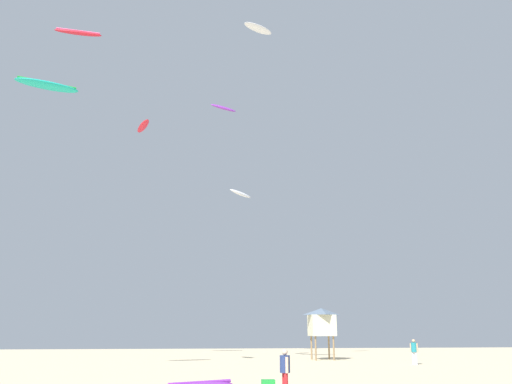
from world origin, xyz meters
TOP-DOWN VIEW (x-y plane):
  - person_foreground at (-0.52, 6.43)m, footprint 0.38×0.55m
  - person_midground at (12.00, 23.86)m, footprint 0.46×0.42m
  - lifeguard_tower at (7.03, 30.69)m, footprint 2.30×2.30m
  - cooler_box at (-0.66, 9.67)m, footprint 0.56×0.36m
  - kite_aloft_1 at (-13.22, 17.72)m, footprint 3.88×2.33m
  - kite_aloft_2 at (0.31, 32.32)m, footprint 2.69×3.01m
  - kite_aloft_3 at (1.20, 26.90)m, footprint 2.94×2.20m
  - kite_aloft_4 at (-7.66, 22.12)m, footprint 1.38×2.67m
  - kite_aloft_5 at (-14.43, 29.65)m, footprint 4.12×1.66m
  - kite_aloft_6 at (-0.95, 38.72)m, footprint 3.16×2.25m

SIDE VIEW (x-z plane):
  - cooler_box at x=-0.66m, z-range 0.00..0.32m
  - person_foreground at x=-0.52m, z-range 0.14..1.82m
  - person_midground at x=12.00m, z-range 0.15..1.89m
  - lifeguard_tower at x=7.03m, z-range 0.98..5.13m
  - kite_aloft_2 at x=0.31m, z-range 13.91..14.63m
  - kite_aloft_4 at x=-7.66m, z-range 16.08..16.65m
  - kite_aloft_1 at x=-13.22m, z-range 16.85..17.30m
  - kite_aloft_6 at x=-0.95m, z-range 24.88..25.63m
  - kite_aloft_3 at x=1.20m, z-range 27.49..27.96m
  - kite_aloft_5 at x=-14.43m, z-range 27.34..28.19m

